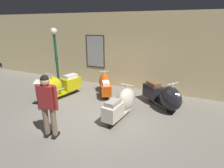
% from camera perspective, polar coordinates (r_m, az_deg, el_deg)
% --- Properties ---
extents(ground_plane, '(60.00, 60.00, 0.00)m').
position_cam_1_polar(ground_plane, '(6.10, -5.11, -10.17)').
color(ground_plane, slate).
extents(showroom_back_wall, '(18.00, 0.24, 3.40)m').
position_cam_1_polar(showroom_back_wall, '(8.36, 5.49, 10.16)').
color(showroom_back_wall, '#CCB784').
rests_on(showroom_back_wall, ground).
extents(scooter_0, '(0.94, 1.91, 1.13)m').
position_cam_1_polar(scooter_0, '(7.55, -16.81, -0.81)').
color(scooter_0, black).
rests_on(scooter_0, ground).
extents(scooter_1, '(1.17, 1.55, 0.94)m').
position_cam_1_polar(scooter_1, '(7.79, -2.27, -0.03)').
color(scooter_1, black).
rests_on(scooter_1, ground).
extents(scooter_2, '(0.65, 1.71, 1.02)m').
position_cam_1_polar(scooter_2, '(5.91, 3.36, -6.05)').
color(scooter_2, black).
rests_on(scooter_2, ground).
extents(scooter_3, '(1.67, 1.52, 1.08)m').
position_cam_1_polar(scooter_3, '(6.60, 16.28, -3.81)').
color(scooter_3, black).
rests_on(scooter_3, ground).
extents(lamppost, '(0.28, 0.28, 2.75)m').
position_cam_1_polar(lamppost, '(8.43, -17.24, 8.18)').
color(lamppost, '#144728').
rests_on(lamppost, ground).
extents(visitor_0, '(0.58, 0.33, 1.75)m').
position_cam_1_polar(visitor_0, '(4.91, -19.75, -5.58)').
color(visitor_0, black).
rests_on(visitor_0, ground).
extents(info_stanchion, '(0.36, 0.29, 1.06)m').
position_cam_1_polar(info_stanchion, '(6.89, -21.73, -3.90)').
color(info_stanchion, '#333338').
rests_on(info_stanchion, ground).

